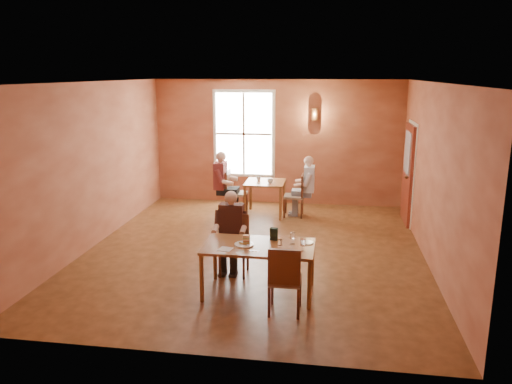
# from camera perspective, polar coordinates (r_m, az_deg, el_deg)

# --- Properties ---
(ground) EXTENTS (6.00, 7.00, 0.01)m
(ground) POSITION_cam_1_polar(r_m,az_deg,el_deg) (9.14, -0.19, -6.71)
(ground) COLOR brown
(ground) RESTS_ON ground
(wall_back) EXTENTS (6.00, 0.04, 3.00)m
(wall_back) POSITION_cam_1_polar(r_m,az_deg,el_deg) (12.16, 2.38, 5.67)
(wall_back) COLOR brown
(wall_back) RESTS_ON ground
(wall_front) EXTENTS (6.00, 0.04, 3.00)m
(wall_front) POSITION_cam_1_polar(r_m,az_deg,el_deg) (5.41, -6.00, -4.45)
(wall_front) COLOR brown
(wall_front) RESTS_ON ground
(wall_left) EXTENTS (0.04, 7.00, 3.00)m
(wall_left) POSITION_cam_1_polar(r_m,az_deg,el_deg) (9.66, -18.10, 2.96)
(wall_left) COLOR brown
(wall_left) RESTS_ON ground
(wall_right) EXTENTS (0.04, 7.00, 3.00)m
(wall_right) POSITION_cam_1_polar(r_m,az_deg,el_deg) (8.79, 19.52, 1.85)
(wall_right) COLOR brown
(wall_right) RESTS_ON ground
(ceiling) EXTENTS (6.00, 7.00, 0.04)m
(ceiling) POSITION_cam_1_polar(r_m,az_deg,el_deg) (8.57, -0.21, 12.46)
(ceiling) COLOR white
(ceiling) RESTS_ON wall_back
(window) EXTENTS (1.36, 0.10, 1.96)m
(window) POSITION_cam_1_polar(r_m,az_deg,el_deg) (12.19, -1.40, 6.65)
(window) COLOR white
(window) RESTS_ON wall_back
(door) EXTENTS (0.12, 1.04, 2.10)m
(door) POSITION_cam_1_polar(r_m,az_deg,el_deg) (11.09, 16.92, 1.97)
(door) COLOR maroon
(door) RESTS_ON ground
(wall_sconce) EXTENTS (0.16, 0.16, 0.28)m
(wall_sconce) POSITION_cam_1_polar(r_m,az_deg,el_deg) (11.91, 6.72, 8.82)
(wall_sconce) COLOR brown
(wall_sconce) RESTS_ON wall_back
(main_table) EXTENTS (1.58, 0.89, 0.74)m
(main_table) POSITION_cam_1_polar(r_m,az_deg,el_deg) (7.33, 0.34, -8.84)
(main_table) COLOR brown
(main_table) RESTS_ON ground
(chair_diner_main) EXTENTS (0.42, 0.42, 0.95)m
(chair_diner_main) POSITION_cam_1_polar(r_m,az_deg,el_deg) (7.97, -2.54, -6.16)
(chair_diner_main) COLOR #442515
(chair_diner_main) RESTS_ON ground
(diner_main) EXTENTS (0.51, 0.51, 1.27)m
(diner_main) POSITION_cam_1_polar(r_m,az_deg,el_deg) (7.89, -2.60, -5.16)
(diner_main) COLOR #3B2822
(diner_main) RESTS_ON ground
(chair_empty) EXTENTS (0.43, 0.43, 0.96)m
(chair_empty) POSITION_cam_1_polar(r_m,az_deg,el_deg) (6.77, 3.36, -9.85)
(chair_empty) COLOR brown
(chair_empty) RESTS_ON ground
(plate_food) EXTENTS (0.37, 0.37, 0.04)m
(plate_food) POSITION_cam_1_polar(r_m,az_deg,el_deg) (7.20, -1.36, -5.95)
(plate_food) COLOR white
(plate_food) RESTS_ON main_table
(sandwich) EXTENTS (0.10, 0.09, 0.11)m
(sandwich) POSITION_cam_1_polar(r_m,az_deg,el_deg) (7.24, -1.09, -5.51)
(sandwich) COLOR tan
(sandwich) RESTS_ON main_table
(goblet_a) EXTENTS (0.08, 0.08, 0.19)m
(goblet_a) POSITION_cam_1_polar(r_m,az_deg,el_deg) (7.24, 4.21, -5.24)
(goblet_a) COLOR white
(goblet_a) RESTS_ON main_table
(goblet_b) EXTENTS (0.08, 0.08, 0.19)m
(goblet_b) POSITION_cam_1_polar(r_m,az_deg,el_deg) (6.96, 5.36, -6.03)
(goblet_b) COLOR white
(goblet_b) RESTS_ON main_table
(goblet_c) EXTENTS (0.08, 0.08, 0.17)m
(goblet_c) POSITION_cam_1_polar(r_m,az_deg,el_deg) (6.97, 2.74, -6.03)
(goblet_c) COLOR white
(goblet_c) RESTS_ON main_table
(menu_stand) EXTENTS (0.12, 0.07, 0.19)m
(menu_stand) POSITION_cam_1_polar(r_m,az_deg,el_deg) (7.37, 2.06, -4.83)
(menu_stand) COLOR black
(menu_stand) RESTS_ON main_table
(knife) EXTENTS (0.19, 0.05, 0.00)m
(knife) POSITION_cam_1_polar(r_m,az_deg,el_deg) (6.98, -0.43, -6.75)
(knife) COLOR silver
(knife) RESTS_ON main_table
(napkin) EXTENTS (0.21, 0.21, 0.01)m
(napkin) POSITION_cam_1_polar(r_m,az_deg,el_deg) (7.05, -3.52, -6.53)
(napkin) COLOR silver
(napkin) RESTS_ON main_table
(side_plate) EXTENTS (0.23, 0.23, 0.01)m
(side_plate) POSITION_cam_1_polar(r_m,az_deg,el_deg) (7.33, 5.87, -5.76)
(side_plate) COLOR silver
(side_plate) RESTS_ON main_table
(sunglasses) EXTENTS (0.12, 0.04, 0.02)m
(sunglasses) POSITION_cam_1_polar(r_m,az_deg,el_deg) (6.89, 4.53, -6.99)
(sunglasses) COLOR black
(sunglasses) RESTS_ON main_table
(second_table) EXTENTS (0.87, 0.87, 0.77)m
(second_table) POSITION_cam_1_polar(r_m,az_deg,el_deg) (11.28, 1.03, -0.72)
(second_table) COLOR brown
(second_table) RESTS_ON ground
(chair_diner_white) EXTENTS (0.42, 0.42, 0.96)m
(chair_diner_white) POSITION_cam_1_polar(r_m,az_deg,el_deg) (11.19, 4.34, -0.37)
(chair_diner_white) COLOR #5F2C14
(chair_diner_white) RESTS_ON ground
(diner_white) EXTENTS (0.53, 0.53, 1.31)m
(diner_white) POSITION_cam_1_polar(r_m,az_deg,el_deg) (11.14, 4.51, 0.51)
(diner_white) COLOR silver
(diner_white) RESTS_ON ground
(chair_diner_maroon) EXTENTS (0.44, 0.44, 0.99)m
(chair_diner_maroon) POSITION_cam_1_polar(r_m,az_deg,el_deg) (11.35, -2.22, -0.04)
(chair_diner_maroon) COLOR #462610
(chair_diner_maroon) RESTS_ON ground
(diner_maroon) EXTENTS (0.56, 0.56, 1.40)m
(diner_maroon) POSITION_cam_1_polar(r_m,az_deg,el_deg) (11.31, -2.37, 0.95)
(diner_maroon) COLOR maroon
(diner_maroon) RESTS_ON ground
(cup_a) EXTENTS (0.13, 0.13, 0.10)m
(cup_a) POSITION_cam_1_polar(r_m,az_deg,el_deg) (11.04, 1.63, 1.27)
(cup_a) COLOR silver
(cup_a) RESTS_ON second_table
(cup_b) EXTENTS (0.12, 0.12, 0.10)m
(cup_b) POSITION_cam_1_polar(r_m,az_deg,el_deg) (11.28, 0.30, 1.54)
(cup_b) COLOR white
(cup_b) RESTS_ON second_table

